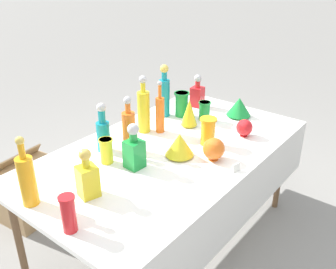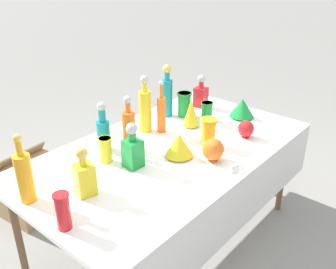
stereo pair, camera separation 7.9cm
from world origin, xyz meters
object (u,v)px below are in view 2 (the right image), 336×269
at_px(tall_bottle_0, 129,129).
at_px(tall_bottle_5, 161,113).
at_px(slender_vase_4, 184,104).
at_px(fluted_vase_0, 242,108).
at_px(fluted_vase_1, 179,145).
at_px(slender_vase_0, 63,210).
at_px(tall_bottle_2, 167,94).
at_px(square_decanter_1, 201,94).
at_px(tall_bottle_4, 25,176).
at_px(slender_vase_2, 208,131).
at_px(cardboard_box_behind_left, 33,187).
at_px(round_bowl_0, 213,150).
at_px(slender_vase_3, 106,149).
at_px(round_bowl_1, 246,129).
at_px(fluted_vase_2, 191,113).
at_px(square_decanter_0, 84,175).
at_px(tall_bottle_3, 103,131).
at_px(tall_bottle_1, 145,109).
at_px(square_decanter_2, 133,149).
at_px(slender_vase_1, 207,111).

xyz_separation_m(tall_bottle_0, tall_bottle_5, (0.33, 0.02, -0.01)).
distance_m(slender_vase_4, fluted_vase_0, 0.44).
height_order(fluted_vase_0, fluted_vase_1, fluted_vase_1).
distance_m(tall_bottle_0, slender_vase_0, 0.79).
xyz_separation_m(tall_bottle_2, square_decanter_1, (0.32, -0.08, -0.07)).
relative_size(tall_bottle_4, slender_vase_4, 1.99).
height_order(slender_vase_2, cardboard_box_behind_left, slender_vase_2).
bearing_deg(tall_bottle_0, tall_bottle_4, -179.87).
relative_size(tall_bottle_0, slender_vase_2, 1.97).
distance_m(round_bowl_0, cardboard_box_behind_left, 1.59).
bearing_deg(fluted_vase_0, slender_vase_3, 166.30).
distance_m(square_decanter_1, round_bowl_1, 0.63).
xyz_separation_m(slender_vase_0, fluted_vase_1, (0.86, 0.03, -0.02)).
bearing_deg(fluted_vase_2, tall_bottle_0, 171.71).
bearing_deg(slender_vase_0, tall_bottle_2, 21.16).
bearing_deg(round_bowl_1, round_bowl_0, -178.51).
height_order(tall_bottle_2, square_decanter_1, tall_bottle_2).
relative_size(tall_bottle_5, square_decanter_0, 1.37).
bearing_deg(square_decanter_0, tall_bottle_2, 18.51).
relative_size(tall_bottle_3, tall_bottle_5, 0.87).
bearing_deg(round_bowl_1, fluted_vase_0, 34.94).
height_order(tall_bottle_1, round_bowl_1, tall_bottle_1).
xyz_separation_m(slender_vase_4, fluted_vase_2, (-0.12, -0.16, 0.00)).
bearing_deg(tall_bottle_5, tall_bottle_1, 124.45).
distance_m(tall_bottle_2, fluted_vase_0, 0.58).
height_order(tall_bottle_4, slender_vase_2, tall_bottle_4).
bearing_deg(slender_vase_4, square_decanter_1, 4.91).
relative_size(tall_bottle_1, cardboard_box_behind_left, 0.74).
height_order(tall_bottle_1, fluted_vase_2, tall_bottle_1).
relative_size(slender_vase_2, fluted_vase_1, 1.03).
relative_size(tall_bottle_5, slender_vase_4, 1.98).
bearing_deg(slender_vase_3, fluted_vase_1, -41.48).
distance_m(tall_bottle_1, square_decanter_2, 0.50).
relative_size(tall_bottle_1, tall_bottle_3, 1.26).
bearing_deg(slender_vase_2, square_decanter_1, 40.21).
xyz_separation_m(tall_bottle_1, slender_vase_0, (-0.99, -0.44, -0.07)).
xyz_separation_m(square_decanter_2, slender_vase_1, (0.83, 0.06, -0.04)).
bearing_deg(cardboard_box_behind_left, tall_bottle_2, -41.29).
height_order(tall_bottle_0, slender_vase_0, tall_bottle_0).
xyz_separation_m(slender_vase_0, round_bowl_1, (1.36, -0.15, -0.04)).
distance_m(square_decanter_1, slender_vase_0, 1.67).
relative_size(square_decanter_0, slender_vase_1, 1.89).
distance_m(slender_vase_3, fluted_vase_2, 0.74).
bearing_deg(square_decanter_2, square_decanter_1, 14.39).
bearing_deg(slender_vase_2, round_bowl_0, -137.02).
relative_size(tall_bottle_5, square_decanter_2, 1.33).
bearing_deg(tall_bottle_2, round_bowl_1, -84.94).
bearing_deg(round_bowl_0, tall_bottle_0, 115.39).
relative_size(fluted_vase_2, round_bowl_1, 1.69).
bearing_deg(slender_vase_2, tall_bottle_0, 137.99).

